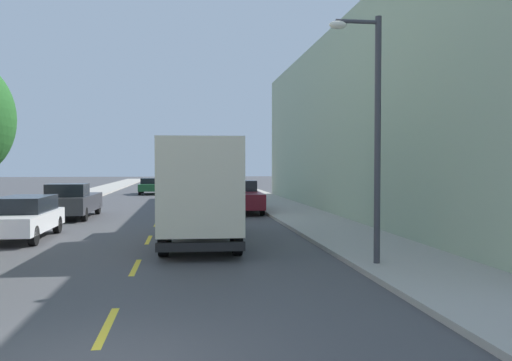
{
  "coord_description": "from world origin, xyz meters",
  "views": [
    {
      "loc": [
        1.27,
        -6.75,
        2.65
      ],
      "look_at": [
        5.02,
        20.95,
        1.79
      ],
      "focal_mm": 36.98,
      "sensor_mm": 36.0,
      "label": 1
    }
  ],
  "objects_px": {
    "parked_wagon_white": "(24,216)",
    "moving_forest_sedan": "(150,186)",
    "parked_pickup_burgundy": "(242,197)",
    "delivery_box_truck": "(201,186)",
    "street_lamp": "(371,119)",
    "parked_pickup_sky": "(232,192)",
    "parked_pickup_charcoal": "(72,201)",
    "parked_hatchback_red": "(221,186)"
  },
  "relations": [
    {
      "from": "parked_pickup_charcoal",
      "to": "parked_hatchback_red",
      "type": "relative_size",
      "value": 1.32
    },
    {
      "from": "street_lamp",
      "to": "parked_pickup_charcoal",
      "type": "relative_size",
      "value": 1.17
    },
    {
      "from": "street_lamp",
      "to": "parked_pickup_burgundy",
      "type": "xyz_separation_m",
      "value": [
        -1.54,
        16.16,
        -2.95
      ]
    },
    {
      "from": "parked_pickup_burgundy",
      "to": "parked_pickup_sky",
      "type": "height_order",
      "value": "same"
    },
    {
      "from": "parked_pickup_sky",
      "to": "parked_pickup_burgundy",
      "type": "bearing_deg",
      "value": -90.0
    },
    {
      "from": "parked_hatchback_red",
      "to": "moving_forest_sedan",
      "type": "relative_size",
      "value": 0.9
    },
    {
      "from": "street_lamp",
      "to": "moving_forest_sedan",
      "type": "distance_m",
      "value": 36.04
    },
    {
      "from": "delivery_box_truck",
      "to": "parked_hatchback_red",
      "type": "distance_m",
      "value": 28.99
    },
    {
      "from": "delivery_box_truck",
      "to": "parked_pickup_burgundy",
      "type": "xyz_separation_m",
      "value": [
        2.6,
        11.26,
        -1.1
      ]
    },
    {
      "from": "delivery_box_truck",
      "to": "parked_pickup_charcoal",
      "type": "bearing_deg",
      "value": 123.3
    },
    {
      "from": "street_lamp",
      "to": "delivery_box_truck",
      "type": "height_order",
      "value": "street_lamp"
    },
    {
      "from": "parked_pickup_sky",
      "to": "moving_forest_sedan",
      "type": "height_order",
      "value": "parked_pickup_sky"
    },
    {
      "from": "parked_pickup_burgundy",
      "to": "parked_wagon_white",
      "type": "relative_size",
      "value": 1.14
    },
    {
      "from": "street_lamp",
      "to": "parked_hatchback_red",
      "type": "relative_size",
      "value": 1.54
    },
    {
      "from": "delivery_box_truck",
      "to": "moving_forest_sedan",
      "type": "xyz_separation_m",
      "value": [
        -3.59,
        30.16,
        -1.18
      ]
    },
    {
      "from": "street_lamp",
      "to": "parked_pickup_sky",
      "type": "bearing_deg",
      "value": 93.94
    },
    {
      "from": "parked_pickup_burgundy",
      "to": "moving_forest_sedan",
      "type": "relative_size",
      "value": 1.19
    },
    {
      "from": "parked_pickup_sky",
      "to": "parked_wagon_white",
      "type": "bearing_deg",
      "value": -119.39
    },
    {
      "from": "parked_pickup_charcoal",
      "to": "parked_wagon_white",
      "type": "xyz_separation_m",
      "value": [
        -0.17,
        -7.31,
        -0.02
      ]
    },
    {
      "from": "street_lamp",
      "to": "parked_pickup_sky",
      "type": "relative_size",
      "value": 1.16
    },
    {
      "from": "parked_pickup_burgundy",
      "to": "moving_forest_sedan",
      "type": "distance_m",
      "value": 19.89
    },
    {
      "from": "parked_wagon_white",
      "to": "parked_hatchback_red",
      "type": "distance_m",
      "value": 28.38
    },
    {
      "from": "street_lamp",
      "to": "moving_forest_sedan",
      "type": "bearing_deg",
      "value": 102.44
    },
    {
      "from": "parked_wagon_white",
      "to": "parked_hatchback_red",
      "type": "relative_size",
      "value": 1.17
    },
    {
      "from": "parked_wagon_white",
      "to": "parked_hatchback_red",
      "type": "xyz_separation_m",
      "value": [
        8.85,
        26.96,
        -0.05
      ]
    },
    {
      "from": "parked_wagon_white",
      "to": "moving_forest_sedan",
      "type": "xyz_separation_m",
      "value": [
        2.61,
        28.28,
        -0.05
      ]
    },
    {
      "from": "parked_pickup_charcoal",
      "to": "moving_forest_sedan",
      "type": "distance_m",
      "value": 21.11
    },
    {
      "from": "parked_pickup_charcoal",
      "to": "delivery_box_truck",
      "type": "bearing_deg",
      "value": -56.7
    },
    {
      "from": "street_lamp",
      "to": "parked_pickup_charcoal",
      "type": "height_order",
      "value": "street_lamp"
    },
    {
      "from": "delivery_box_truck",
      "to": "parked_pickup_charcoal",
      "type": "height_order",
      "value": "delivery_box_truck"
    },
    {
      "from": "delivery_box_truck",
      "to": "parked_pickup_charcoal",
      "type": "xyz_separation_m",
      "value": [
        -6.04,
        9.19,
        -1.1
      ]
    },
    {
      "from": "parked_wagon_white",
      "to": "moving_forest_sedan",
      "type": "height_order",
      "value": "parked_wagon_white"
    },
    {
      "from": "parked_pickup_charcoal",
      "to": "parked_hatchback_red",
      "type": "bearing_deg",
      "value": 66.16
    },
    {
      "from": "parked_pickup_burgundy",
      "to": "parked_wagon_white",
      "type": "bearing_deg",
      "value": -133.2
    },
    {
      "from": "delivery_box_truck",
      "to": "moving_forest_sedan",
      "type": "bearing_deg",
      "value": 96.79
    },
    {
      "from": "delivery_box_truck",
      "to": "parked_wagon_white",
      "type": "distance_m",
      "value": 6.58
    },
    {
      "from": "street_lamp",
      "to": "parked_hatchback_red",
      "type": "distance_m",
      "value": 33.92
    },
    {
      "from": "street_lamp",
      "to": "parked_pickup_charcoal",
      "type": "distance_m",
      "value": 17.64
    },
    {
      "from": "street_lamp",
      "to": "parked_wagon_white",
      "type": "height_order",
      "value": "street_lamp"
    },
    {
      "from": "delivery_box_truck",
      "to": "parked_pickup_burgundy",
      "type": "bearing_deg",
      "value": 76.99
    },
    {
      "from": "delivery_box_truck",
      "to": "parked_wagon_white",
      "type": "bearing_deg",
      "value": 163.11
    },
    {
      "from": "parked_pickup_charcoal",
      "to": "parked_pickup_burgundy",
      "type": "relative_size",
      "value": 0.99
    }
  ]
}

